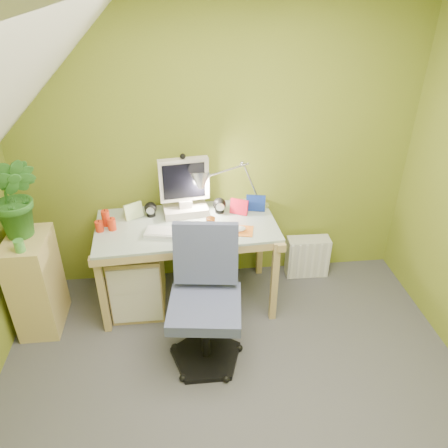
{
  "coord_description": "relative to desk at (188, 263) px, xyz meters",
  "views": [
    {
      "loc": [
        -0.28,
        -1.64,
        2.42
      ],
      "look_at": [
        0.0,
        1.0,
        0.85
      ],
      "focal_mm": 35.0,
      "sensor_mm": 36.0,
      "label": 1
    }
  ],
  "objects": [
    {
      "name": "potted_plant",
      "position": [
        -1.14,
        -0.11,
        0.71
      ],
      "size": [
        0.37,
        0.32,
        0.6
      ],
      "primitive_type": "imported",
      "rotation": [
        0.0,
        0.0,
        -0.17
      ],
      "color": "#2A6622",
      "rests_on": "side_ledge"
    },
    {
      "name": "photo_frame_green",
      "position": [
        -0.4,
        0.14,
        0.43
      ],
      "size": [
        0.14,
        0.09,
        0.12
      ],
      "primitive_type": "cube",
      "rotation": [
        0.0,
        0.0,
        0.52
      ],
      "color": "beige",
      "rests_on": "desk"
    },
    {
      "name": "mousepad",
      "position": [
        0.38,
        -0.14,
        0.37
      ],
      "size": [
        0.25,
        0.2,
        0.01
      ],
      "primitive_type": "cube",
      "rotation": [
        0.0,
        0.0,
        -0.22
      ],
      "color": "orange",
      "rests_on": "desk"
    },
    {
      "name": "mouse",
      "position": [
        0.38,
        -0.14,
        0.38
      ],
      "size": [
        0.12,
        0.09,
        0.04
      ],
      "primitive_type": "ellipsoid",
      "rotation": [
        0.0,
        0.0,
        -0.26
      ],
      "color": "white",
      "rests_on": "mousepad"
    },
    {
      "name": "photo_frame_red",
      "position": [
        0.42,
        0.12,
        0.43
      ],
      "size": [
        0.14,
        0.08,
        0.12
      ],
      "primitive_type": "cube",
      "rotation": [
        0.0,
        0.0,
        -0.48
      ],
      "color": "red",
      "rests_on": "desk"
    },
    {
      "name": "amber_tumbler",
      "position": [
        0.18,
        -0.08,
        0.41
      ],
      "size": [
        0.07,
        0.07,
        0.09
      ],
      "primitive_type": "cylinder",
      "rotation": [
        0.0,
        0.0,
        -0.08
      ],
      "color": "#974A16",
      "rests_on": "desk"
    },
    {
      "name": "desk_lamp",
      "position": [
        0.45,
        0.18,
        0.68
      ],
      "size": [
        0.6,
        0.31,
        0.62
      ],
      "primitive_type": null,
      "rotation": [
        0.0,
        0.0,
        0.12
      ],
      "color": "#ADAEB2",
      "rests_on": "desk"
    },
    {
      "name": "monitor",
      "position": [
        0.0,
        0.18,
        0.61
      ],
      "size": [
        0.38,
        0.25,
        0.49
      ],
      "primitive_type": null,
      "rotation": [
        0.0,
        0.0,
        0.13
      ],
      "color": "beige",
      "rests_on": "desk"
    },
    {
      "name": "wall_back",
      "position": [
        0.26,
        0.37,
        0.84
      ],
      "size": [
        3.2,
        0.01,
        2.4
      ],
      "primitive_type": "cube",
      "color": "olive",
      "rests_on": "floor"
    },
    {
      "name": "radiator",
      "position": [
        1.06,
        0.24,
        -0.18
      ],
      "size": [
        0.37,
        0.16,
        0.37
      ],
      "primitive_type": "cube",
      "rotation": [
        0.0,
        0.0,
        -0.03
      ],
      "color": "silver",
      "rests_on": "floor"
    },
    {
      "name": "green_cup",
      "position": [
        -1.12,
        -0.31,
        0.45
      ],
      "size": [
        0.08,
        0.08,
        0.09
      ],
      "primitive_type": "cylinder",
      "rotation": [
        0.0,
        0.0,
        0.22
      ],
      "color": "#4A9E42",
      "rests_on": "side_ledge"
    },
    {
      "name": "floor",
      "position": [
        0.26,
        -1.23,
        -0.37
      ],
      "size": [
        3.2,
        3.2,
        0.01
      ],
      "primitive_type": "cube",
      "color": "#4A4A4F",
      "rests_on": "ground"
    },
    {
      "name": "speaker_left",
      "position": [
        -0.27,
        0.16,
        0.42
      ],
      "size": [
        0.11,
        0.11,
        0.12
      ],
      "primitive_type": null,
      "rotation": [
        0.0,
        0.0,
        -0.16
      ],
      "color": "black",
      "rests_on": "desk"
    },
    {
      "name": "side_ledge",
      "position": [
        -1.14,
        -0.16,
        0.02
      ],
      "size": [
        0.29,
        0.44,
        0.78
      ],
      "primitive_type": "cube",
      "color": "tan",
      "rests_on": "floor"
    },
    {
      "name": "keyboard",
      "position": [
        -0.08,
        -0.14,
        0.38
      ],
      "size": [
        0.47,
        0.24,
        0.02
      ],
      "primitive_type": "cube",
      "rotation": [
        0.0,
        0.0,
        -0.22
      ],
      "color": "silver",
      "rests_on": "desk"
    },
    {
      "name": "speaker_right",
      "position": [
        0.27,
        0.16,
        0.43
      ],
      "size": [
        0.11,
        0.11,
        0.12
      ],
      "primitive_type": null,
      "rotation": [
        0.0,
        0.0,
        -0.05
      ],
      "color": "black",
      "rests_on": "desk"
    },
    {
      "name": "task_chair",
      "position": [
        0.09,
        -0.67,
        0.12
      ],
      "size": [
        0.61,
        0.61,
        0.98
      ],
      "primitive_type": null,
      "rotation": [
        0.0,
        0.0,
        -0.13
      ],
      "color": "#464E74",
      "rests_on": "floor"
    },
    {
      "name": "photo_frame_blue",
      "position": [
        0.56,
        0.16,
        0.43
      ],
      "size": [
        0.15,
        0.05,
        0.13
      ],
      "primitive_type": "cube",
      "rotation": [
        0.0,
        0.0,
        -0.22
      ],
      "color": "navy",
      "rests_on": "desk"
    },
    {
      "name": "desk",
      "position": [
        0.0,
        0.0,
        0.0
      ],
      "size": [
        1.4,
        0.76,
        0.73
      ],
      "primitive_type": null,
      "rotation": [
        0.0,
        0.0,
        0.06
      ],
      "color": "tan",
      "rests_on": "floor"
    },
    {
      "name": "candle_cluster",
      "position": [
        -0.6,
        0.01,
        0.43
      ],
      "size": [
        0.17,
        0.15,
        0.12
      ],
      "primitive_type": null,
      "rotation": [
        0.0,
        0.0,
        0.05
      ],
      "color": "red",
      "rests_on": "desk"
    }
  ]
}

